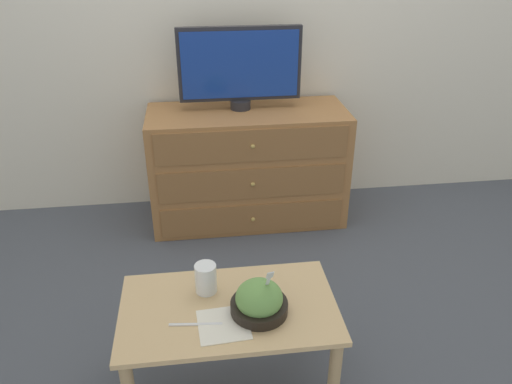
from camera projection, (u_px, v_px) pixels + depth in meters
ground_plane at (256, 195)px, 3.33m from camera, size 12.00×12.00×0.00m
dresser at (248, 166)px, 2.93m from camera, size 1.12×0.48×0.67m
tv at (240, 66)px, 2.70m from camera, size 0.67×0.11×0.45m
coffee_table at (229, 321)px, 1.80m from camera, size 0.77×0.45×0.39m
takeout_bowl at (259, 301)px, 1.73m from camera, size 0.20×0.20×0.20m
drink_cup at (206, 280)px, 1.83m from camera, size 0.08×0.08×0.11m
napkin at (223, 325)px, 1.69m from camera, size 0.18×0.18×0.00m
knife at (196, 324)px, 1.69m from camera, size 0.18×0.03×0.01m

